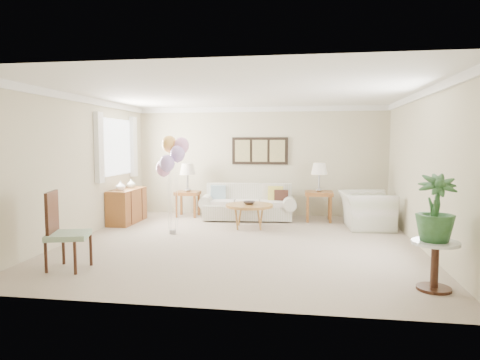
{
  "coord_description": "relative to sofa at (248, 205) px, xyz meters",
  "views": [
    {
      "loc": [
        1.09,
        -7.27,
        1.75
      ],
      "look_at": [
        -0.12,
        0.6,
        1.05
      ],
      "focal_mm": 32.0,
      "sensor_mm": 36.0,
      "label": 1
    }
  ],
  "objects": [
    {
      "name": "potted_plant",
      "position": [
        2.8,
        -4.34,
        0.67
      ],
      "size": [
        0.47,
        0.47,
        0.79
      ],
      "primitive_type": "imported",
      "rotation": [
        0.0,
        0.0,
        -0.07
      ],
      "color": "#244C20",
      "rests_on": "side_table"
    },
    {
      "name": "room_shell",
      "position": [
        0.09,
        -2.22,
        1.31
      ],
      "size": [
        6.04,
        6.04,
        2.6
      ],
      "color": "#BCB395",
      "rests_on": "ground"
    },
    {
      "name": "end_table_left",
      "position": [
        -1.47,
        0.17,
        0.18
      ],
      "size": [
        0.55,
        0.5,
        0.6
      ],
      "color": "olive",
      "rests_on": "ground"
    },
    {
      "name": "lamp_left",
      "position": [
        -1.47,
        0.17,
        0.79
      ],
      "size": [
        0.38,
        0.38,
        0.67
      ],
      "color": "gray",
      "rests_on": "end_table_left"
    },
    {
      "name": "decor_bowl",
      "position": [
        0.16,
        -1.0,
        0.21
      ],
      "size": [
        0.27,
        0.27,
        0.06
      ],
      "primitive_type": "imported",
      "rotation": [
        0.0,
        0.0,
        -0.1
      ],
      "color": "#332B28",
      "rests_on": "coffee_table"
    },
    {
      "name": "lamp_right",
      "position": [
        1.59,
        0.01,
        0.84
      ],
      "size": [
        0.36,
        0.36,
        0.64
      ],
      "color": "gray",
      "rests_on": "end_table_right"
    },
    {
      "name": "end_table_right",
      "position": [
        1.59,
        0.01,
        0.24
      ],
      "size": [
        0.61,
        0.56,
        0.67
      ],
      "color": "olive",
      "rests_on": "ground"
    },
    {
      "name": "credenza",
      "position": [
        -2.56,
        -0.81,
        0.05
      ],
      "size": [
        0.46,
        1.2,
        0.74
      ],
      "color": "olive",
      "rests_on": "ground"
    },
    {
      "name": "armchair",
      "position": [
        2.53,
        -0.63,
        0.05
      ],
      "size": [
        1.07,
        1.21,
        0.74
      ],
      "primitive_type": "imported",
      "rotation": [
        0.0,
        0.0,
        1.64
      ],
      "color": "beige",
      "rests_on": "ground"
    },
    {
      "name": "sofa",
      "position": [
        0.0,
        0.0,
        0.0
      ],
      "size": [
        2.24,
        0.98,
        0.8
      ],
      "color": "beige",
      "rests_on": "ground"
    },
    {
      "name": "coffee_table",
      "position": [
        0.16,
        -1.0,
        0.14
      ],
      "size": [
        0.97,
        0.97,
        0.49
      ],
      "color": "#A27C3F",
      "rests_on": "ground"
    },
    {
      "name": "accent_chair",
      "position": [
        -2.01,
        -4.22,
        0.24
      ],
      "size": [
        0.66,
        0.66,
        1.08
      ],
      "color": "#88A485",
      "rests_on": "ground"
    },
    {
      "name": "vase_sage",
      "position": [
        -2.54,
        -0.61,
        0.52
      ],
      "size": [
        0.22,
        0.22,
        0.2
      ],
      "primitive_type": "imported",
      "rotation": [
        0.0,
        0.0,
        0.12
      ],
      "color": "beige",
      "rests_on": "credenza"
    },
    {
      "name": "balloon_cluster",
      "position": [
        -1.21,
        -1.79,
        1.19
      ],
      "size": [
        0.59,
        0.53,
        1.88
      ],
      "color": "gray",
      "rests_on": "ground"
    },
    {
      "name": "ground_plane",
      "position": [
        0.2,
        -2.31,
        -0.32
      ],
      "size": [
        6.0,
        6.0,
        0.0
      ],
      "primitive_type": "plane",
      "color": "#B5A18F"
    },
    {
      "name": "side_table",
      "position": [
        2.82,
        -4.34,
        0.13
      ],
      "size": [
        0.54,
        0.54,
        0.59
      ],
      "color": "silver",
      "rests_on": "ground"
    },
    {
      "name": "vase_white",
      "position": [
        -2.54,
        -1.16,
        0.53
      ],
      "size": [
        0.23,
        0.23,
        0.21
      ],
      "primitive_type": "imported",
      "rotation": [
        0.0,
        0.0,
        -0.14
      ],
      "color": "white",
      "rests_on": "credenza"
    },
    {
      "name": "wall_art_triptych",
      "position": [
        0.2,
        0.65,
        1.23
      ],
      "size": [
        1.35,
        0.06,
        0.65
      ],
      "color": "black",
      "rests_on": "ground"
    }
  ]
}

